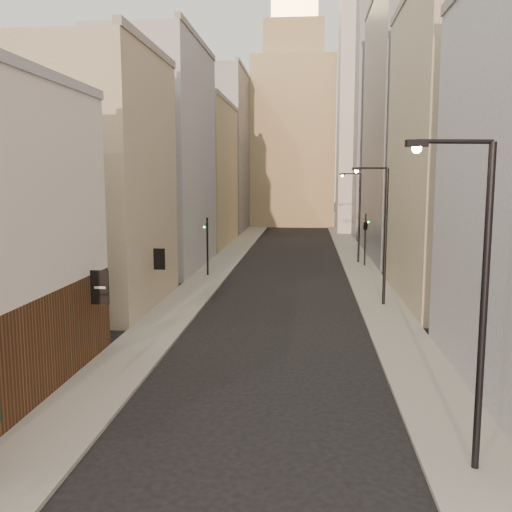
{
  "coord_description": "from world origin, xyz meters",
  "views": [
    {
      "loc": [
        1.63,
        -9.52,
        8.34
      ],
      "look_at": [
        -1.17,
        21.36,
        4.03
      ],
      "focal_mm": 40.0,
      "sensor_mm": 36.0,
      "label": 1
    }
  ],
  "objects": [
    {
      "name": "sidewalk_right",
      "position": [
        6.5,
        55.0,
        0.07
      ],
      "size": [
        3.0,
        140.0,
        0.15
      ],
      "primitive_type": "cube",
      "color": "gray",
      "rests_on": "ground"
    },
    {
      "name": "white_tower",
      "position": [
        10.0,
        78.0,
        18.61
      ],
      "size": [
        8.0,
        8.0,
        41.5
      ],
      "color": "silver",
      "rests_on": "ground"
    },
    {
      "name": "streetlamp_far",
      "position": [
        6.39,
        45.7,
        4.97
      ],
      "size": [
        2.13,
        1.09,
        8.7
      ],
      "rotation": [
        0.0,
        0.0,
        0.42
      ],
      "color": "black",
      "rests_on": "ground"
    },
    {
      "name": "highrise",
      "position": [
        18.0,
        78.0,
        25.66
      ],
      "size": [
        21.0,
        23.0,
        51.2
      ],
      "color": "gray",
      "rests_on": "ground"
    },
    {
      "name": "traffic_light_left",
      "position": [
        -6.69,
        37.22,
        3.61
      ],
      "size": [
        0.6,
        0.54,
        5.0
      ],
      "rotation": [
        0.0,
        0.0,
        3.45
      ],
      "color": "black",
      "rests_on": "ground"
    },
    {
      "name": "traffic_light_right",
      "position": [
        6.99,
        43.76,
        3.92
      ],
      "size": [
        0.86,
        0.86,
        5.0
      ],
      "rotation": [
        0.0,
        0.0,
        3.56
      ],
      "color": "black",
      "rests_on": "ground"
    },
    {
      "name": "clock_tower",
      "position": [
        -1.0,
        92.0,
        17.63
      ],
      "size": [
        14.0,
        14.0,
        44.9
      ],
      "color": "tan",
      "rests_on": "ground"
    },
    {
      "name": "streetlamp_near",
      "position": [
        6.22,
        6.16,
        5.32
      ],
      "size": [
        2.43,
        0.61,
        9.32
      ],
      "rotation": [
        0.0,
        0.0,
        0.17
      ],
      "color": "black",
      "rests_on": "ground"
    },
    {
      "name": "left_bldg_wingrid",
      "position": [
        -12.0,
        80.0,
        12.0
      ],
      "size": [
        8.0,
        20.0,
        24.0
      ],
      "primitive_type": "cube",
      "color": "gray",
      "rests_on": "ground"
    },
    {
      "name": "sidewalk_left",
      "position": [
        -6.5,
        55.0,
        0.07
      ],
      "size": [
        3.0,
        140.0,
        0.15
      ],
      "primitive_type": "cube",
      "color": "gray",
      "rests_on": "ground"
    },
    {
      "name": "left_bldg_tan",
      "position": [
        -12.0,
        60.0,
        8.5
      ],
      "size": [
        8.0,
        18.0,
        17.0
      ],
      "primitive_type": "cube",
      "color": "tan",
      "rests_on": "ground"
    },
    {
      "name": "left_bldg_grey",
      "position": [
        -12.0,
        42.0,
        10.0
      ],
      "size": [
        8.0,
        16.0,
        20.0
      ],
      "primitive_type": "cube",
      "color": "gray",
      "rests_on": "ground"
    },
    {
      "name": "right_bldg_wingrid",
      "position": [
        12.0,
        50.0,
        13.0
      ],
      "size": [
        8.0,
        20.0,
        26.0
      ],
      "primitive_type": "cube",
      "color": "gray",
      "rests_on": "ground"
    },
    {
      "name": "left_bldg_beige",
      "position": [
        -12.0,
        26.0,
        8.0
      ],
      "size": [
        8.0,
        12.0,
        16.0
      ],
      "primitive_type": "cube",
      "color": "gray",
      "rests_on": "ground"
    },
    {
      "name": "streetlamp_mid",
      "position": [
        6.38,
        27.25,
        5.11
      ],
      "size": [
        2.34,
        0.54,
        8.95
      ],
      "rotation": [
        0.0,
        0.0,
        0.15
      ],
      "color": "black",
      "rests_on": "ground"
    },
    {
      "name": "right_bldg_beige",
      "position": [
        12.0,
        30.0,
        10.0
      ],
      "size": [
        8.0,
        16.0,
        20.0
      ],
      "primitive_type": "cube",
      "color": "gray",
      "rests_on": "ground"
    }
  ]
}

